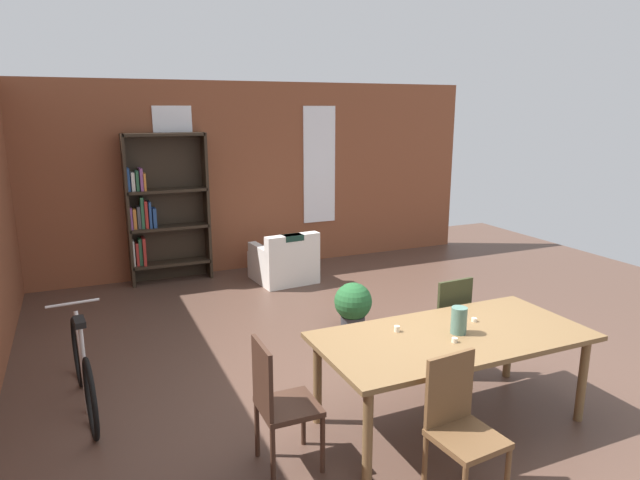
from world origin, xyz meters
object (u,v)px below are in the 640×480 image
object	(u,v)px
vase_on_table	(459,320)
dining_table	(453,343)
armchair_white	(284,263)
bicycle_second	(83,371)
dining_chair_near_left	(460,424)
potted_plant_by_shelf	(353,304)
dining_chair_head_left	(278,401)
dining_chair_far_right	(446,321)
bookshelf_tall	(162,209)

from	to	relation	value
vase_on_table	dining_table	bearing A→B (deg)	180.00
vase_on_table	armchair_white	distance (m)	4.09
vase_on_table	armchair_white	size ratio (longest dim) A/B	0.24
bicycle_second	dining_chair_near_left	bearing A→B (deg)	-44.84
dining_table	dining_chair_near_left	xyz separation A→B (m)	(-0.49, -0.74, -0.17)
potted_plant_by_shelf	dining_chair_head_left	bearing A→B (deg)	-128.70
bicycle_second	potted_plant_by_shelf	xyz separation A→B (m)	(2.83, 0.57, -0.02)
dining_chair_head_left	dining_chair_near_left	bearing A→B (deg)	-37.76
dining_chair_far_right	bicycle_second	distance (m)	3.25
dining_chair_head_left	bicycle_second	size ratio (longest dim) A/B	0.59
bookshelf_tall	armchair_white	size ratio (longest dim) A/B	2.45
vase_on_table	potted_plant_by_shelf	distance (m)	2.08
dining_chair_far_right	dining_chair_near_left	world-z (taller)	same
dining_chair_far_right	bookshelf_tall	size ratio (longest dim) A/B	0.44
dining_chair_near_left	bicycle_second	xyz separation A→B (m)	(-2.19, 2.18, -0.19)
vase_on_table	dining_chair_head_left	distance (m)	1.54
dining_chair_far_right	potted_plant_by_shelf	bearing A→B (deg)	104.77
dining_chair_head_left	dining_chair_near_left	xyz separation A→B (m)	(0.96, -0.74, 0.00)
dining_chair_head_left	dining_chair_far_right	distance (m)	2.07
dining_chair_far_right	potted_plant_by_shelf	distance (m)	1.32
dining_chair_far_right	dining_table	bearing A→B (deg)	-123.34
dining_chair_head_left	armchair_white	distance (m)	4.34
vase_on_table	dining_chair_near_left	world-z (taller)	vase_on_table
bookshelf_tall	bicycle_second	size ratio (longest dim) A/B	1.34
dining_table	bicycle_second	xyz separation A→B (m)	(-2.68, 1.43, -0.36)
dining_table	dining_chair_far_right	world-z (taller)	dining_chair_far_right
dining_table	vase_on_table	distance (m)	0.18
dining_chair_head_left	dining_chair_near_left	distance (m)	1.21
dining_chair_head_left	potted_plant_by_shelf	size ratio (longest dim) A/B	1.71
dining_chair_far_right	dining_chair_near_left	distance (m)	1.78
dining_chair_near_left	potted_plant_by_shelf	xyz separation A→B (m)	(0.65, 2.75, -0.21)
dining_table	dining_chair_far_right	distance (m)	0.90
dining_table	armchair_white	world-z (taller)	dining_table
armchair_white	vase_on_table	bearing A→B (deg)	-90.48
potted_plant_by_shelf	dining_table	bearing A→B (deg)	-94.43
dining_chair_head_left	bicycle_second	world-z (taller)	dining_chair_head_left
dining_chair_near_left	potted_plant_by_shelf	world-z (taller)	dining_chair_near_left
vase_on_table	dining_chair_far_right	size ratio (longest dim) A/B	0.22
dining_chair_near_left	bookshelf_tall	distance (m)	5.63
vase_on_table	dining_chair_near_left	bearing A→B (deg)	-125.95
dining_chair_near_left	bookshelf_tall	xyz separation A→B (m)	(-1.02, 5.51, 0.56)
dining_table	vase_on_table	bearing A→B (deg)	-0.00
dining_chair_near_left	bicycle_second	size ratio (longest dim) A/B	0.59
dining_chair_head_left	armchair_white	size ratio (longest dim) A/B	1.09
dining_table	bicycle_second	world-z (taller)	bicycle_second
armchair_white	potted_plant_by_shelf	size ratio (longest dim) A/B	1.57
vase_on_table	bicycle_second	world-z (taller)	vase_on_table
vase_on_table	bookshelf_tall	world-z (taller)	bookshelf_tall
dining_chair_head_left	bookshelf_tall	bearing A→B (deg)	90.73
bicycle_second	dining_chair_far_right	bearing A→B (deg)	-12.34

